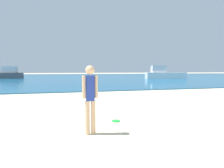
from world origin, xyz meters
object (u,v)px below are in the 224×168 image
Objects in this scene: person_standing at (90,95)px; frisbee at (116,121)px; boat_far at (5,74)px; boat_near at (164,74)px.

person_standing is 6.66× the size of frisbee.
person_standing is 32.76m from boat_far.
person_standing is 0.23× the size of boat_near.
person_standing is 1.47m from frisbee.
person_standing is at bearing -134.61° from frisbee.
boat_near is 27.09m from boat_far.
frisbee is at bearing 118.19° from boat_far.
boat_near is (15.49, 23.68, -0.06)m from person_standing.
boat_far is (-10.59, 31.00, -0.11)m from person_standing.
frisbee is 0.04× the size of boat_far.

